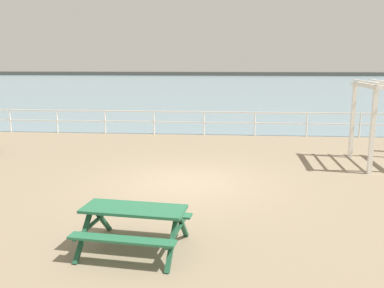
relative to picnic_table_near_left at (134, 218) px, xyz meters
name	(u,v)px	position (x,y,z in m)	size (l,w,h in m)	color
ground_plane	(187,186)	(0.50, 4.26, -0.68)	(30.00, 24.00, 0.20)	gray
sea_band	(222,84)	(0.50, 57.01, -0.58)	(142.00, 90.00, 0.01)	gray
distant_shoreline	(225,75)	(0.50, 100.01, -0.58)	(142.00, 6.00, 1.80)	#4C4C47
seaward_railing	(204,118)	(0.50, 12.01, 0.18)	(23.07, 0.07, 1.08)	white
picnic_table_near_left	(134,218)	(0.00, 0.00, 0.00)	(1.95, 1.71, 0.80)	#286B47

